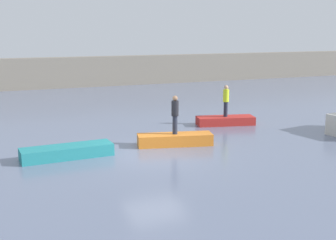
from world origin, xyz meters
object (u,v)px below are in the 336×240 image
(rowboat_teal, at_px, (67,152))
(rowboat_orange, at_px, (175,140))
(person_hiviz_shirt, at_px, (226,99))
(rowboat_red, at_px, (225,121))
(person_dark_shirt, at_px, (175,113))

(rowboat_teal, bearing_deg, rowboat_orange, -0.94)
(rowboat_teal, xyz_separation_m, person_hiviz_shirt, (9.13, 3.21, 1.16))
(rowboat_red, distance_m, person_hiviz_shirt, 1.18)
(person_dark_shirt, bearing_deg, rowboat_teal, -177.81)
(rowboat_orange, relative_size, person_dark_shirt, 1.93)
(person_dark_shirt, height_order, person_hiviz_shirt, person_dark_shirt)
(rowboat_red, bearing_deg, rowboat_teal, -147.57)
(rowboat_teal, xyz_separation_m, rowboat_orange, (4.84, 0.19, 0.01))
(rowboat_red, relative_size, person_dark_shirt, 1.80)
(rowboat_teal, distance_m, person_dark_shirt, 5.00)
(person_dark_shirt, bearing_deg, person_hiviz_shirt, 35.19)
(rowboat_teal, bearing_deg, person_dark_shirt, -0.94)
(rowboat_orange, relative_size, person_hiviz_shirt, 1.95)
(person_hiviz_shirt, bearing_deg, rowboat_orange, -144.81)
(rowboat_orange, xyz_separation_m, person_dark_shirt, (0.00, 0.00, 1.23))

